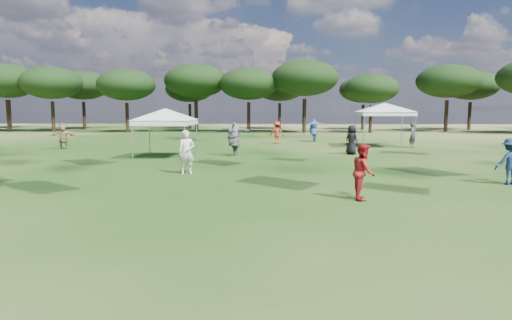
# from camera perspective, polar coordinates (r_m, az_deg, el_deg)

# --- Properties ---
(tree_line) EXTENTS (108.78, 17.63, 7.77)m
(tree_line) POSITION_cam_1_polar(r_m,az_deg,el_deg) (48.35, 5.18, 10.26)
(tree_line) COLOR black
(tree_line) RESTS_ON ground
(tent_left) EXTENTS (5.70, 5.70, 2.87)m
(tent_left) POSITION_cam_1_polar(r_m,az_deg,el_deg) (22.66, -11.99, 6.44)
(tent_left) COLOR gray
(tent_left) RESTS_ON ground
(tent_right) EXTENTS (6.81, 6.81, 3.24)m
(tent_right) POSITION_cam_1_polar(r_m,az_deg,el_deg) (29.76, 16.77, 7.08)
(tent_right) COLOR gray
(tent_right) RESTS_ON ground
(festival_crowd) EXTENTS (30.89, 22.74, 1.81)m
(festival_crowd) POSITION_cam_1_polar(r_m,az_deg,el_deg) (23.75, 1.50, 2.73)
(festival_crowd) COLOR silver
(festival_crowd) RESTS_ON ground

